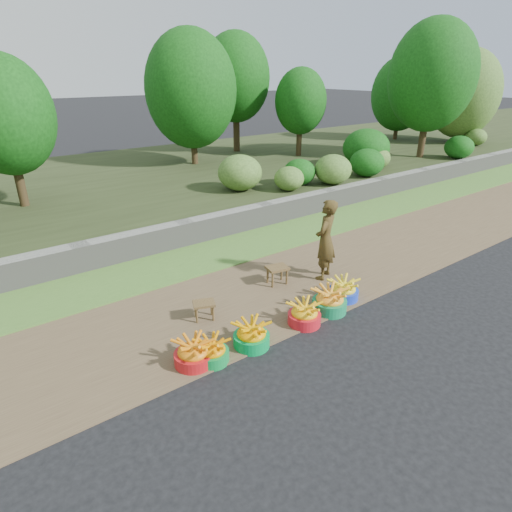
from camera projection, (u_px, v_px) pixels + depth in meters
ground_plane at (314, 327)px, 6.50m from camera, size 120.00×120.00×0.00m
dirt_shoulder at (264, 294)px, 7.41m from camera, size 80.00×2.50×0.02m
grass_verge at (205, 256)px, 8.88m from camera, size 80.00×1.50×0.04m
retaining_wall at (185, 233)px, 9.40m from camera, size 80.00×0.35×0.55m
earth_bank at (109, 188)px, 13.02m from camera, size 80.00×10.00×0.50m
vegetation at (67, 102)px, 10.79m from camera, size 34.42×8.22×4.89m
basin_a at (193, 354)px, 5.60m from camera, size 0.52×0.52×0.38m
basin_b at (212, 351)px, 5.68m from camera, size 0.46×0.46×0.34m
basin_c at (251, 335)px, 5.98m from camera, size 0.51×0.51×0.38m
basin_d at (304, 314)px, 6.50m from camera, size 0.51×0.51×0.38m
basin_e at (330, 301)px, 6.85m from camera, size 0.56×0.56×0.42m
basin_f at (343, 290)px, 7.21m from camera, size 0.51×0.51×0.38m
stool_left at (204, 306)px, 6.58m from camera, size 0.40×0.36×0.29m
stool_right at (277, 270)px, 7.66m from camera, size 0.42×0.36×0.33m
vendor_woman at (325, 240)px, 7.70m from camera, size 0.65×0.56×1.49m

